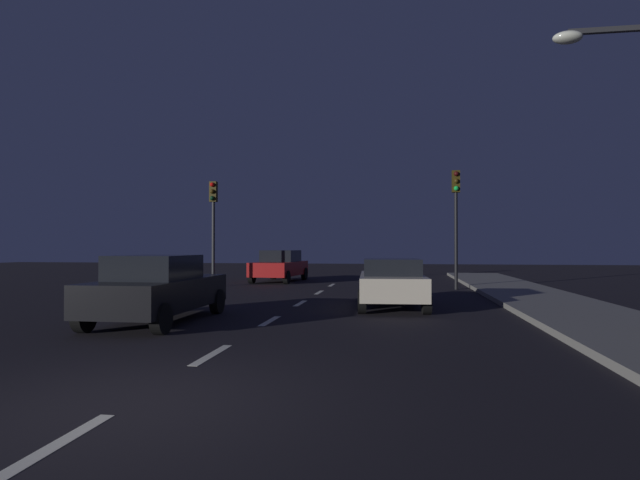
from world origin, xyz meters
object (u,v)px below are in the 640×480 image
object	(u,v)px
car_oncoming_far	(280,266)
street_lamp_right	(635,144)
car_stopped_ahead	(392,282)
traffic_signal_left	(213,213)
car_adjacent_lane	(158,288)
traffic_signal_right	(456,206)

from	to	relation	value
car_oncoming_far	street_lamp_right	bearing A→B (deg)	-54.80
car_stopped_ahead	car_oncoming_far	world-z (taller)	car_oncoming_far
traffic_signal_left	car_adjacent_lane	size ratio (longest dim) A/B	1.06
street_lamp_right	traffic_signal_right	bearing A→B (deg)	100.72
traffic_signal_right	street_lamp_right	distance (m)	11.30
car_adjacent_lane	street_lamp_right	distance (m)	10.44
traffic_signal_right	car_stopped_ahead	distance (m)	7.56
car_stopped_ahead	street_lamp_right	bearing A→B (deg)	-44.13
car_stopped_ahead	street_lamp_right	distance (m)	7.14
traffic_signal_right	car_oncoming_far	world-z (taller)	traffic_signal_right
traffic_signal_right	car_adjacent_lane	xyz separation A→B (m)	(-7.90, -10.39, -2.64)
traffic_signal_left	car_adjacent_lane	distance (m)	10.98
traffic_signal_left	street_lamp_right	distance (m)	16.76
car_oncoming_far	street_lamp_right	xyz separation A→B (m)	(10.38, -14.72, 2.92)
car_stopped_ahead	car_adjacent_lane	world-z (taller)	car_adjacent_lane
car_adjacent_lane	street_lamp_right	bearing A→B (deg)	-4.05
traffic_signal_right	car_oncoming_far	xyz separation A→B (m)	(-8.28, 3.62, -2.64)
car_adjacent_lane	traffic_signal_left	bearing A→B (deg)	103.85
traffic_signal_left	traffic_signal_right	world-z (taller)	traffic_signal_right
traffic_signal_left	traffic_signal_right	distance (m)	10.46
car_oncoming_far	car_stopped_ahead	bearing A→B (deg)	-60.69
traffic_signal_left	traffic_signal_right	bearing A→B (deg)	0.00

